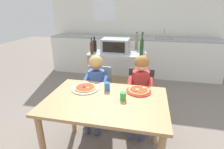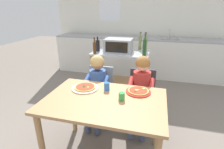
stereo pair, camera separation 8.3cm
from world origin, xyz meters
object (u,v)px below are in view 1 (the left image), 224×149
at_px(kitchen_island_cart, 118,68).
at_px(drinking_cup_green, 123,96).
at_px(bottle_dark_olive_oil, 142,43).
at_px(bottle_squat_spirits, 92,48).
at_px(dining_chair_right, 140,94).
at_px(child_in_blue_striped_shirt, 95,84).
at_px(bottle_brown_beer, 137,42).
at_px(drinking_cup_blue, 107,86).
at_px(bottle_clear_vinegar, 142,47).
at_px(child_in_red_shirt, 140,87).
at_px(bottle_tall_green_wine, 142,45).
at_px(pizza_plate_cream, 85,88).
at_px(toaster_oven, 116,45).
at_px(dining_table, 106,109).
at_px(dining_chair_left, 98,91).
at_px(pizza_plate_red_rimmed, 139,91).
at_px(bottle_slim_sauce, 95,46).

xyz_separation_m(kitchen_island_cart, drinking_cup_green, (0.31, -1.41, 0.20)).
height_order(bottle_dark_olive_oil, drinking_cup_green, bottle_dark_olive_oil).
bearing_deg(bottle_squat_spirits, dining_chair_right, -31.50).
distance_m(dining_chair_right, child_in_blue_striped_shirt, 0.63).
relative_size(bottle_brown_beer, drinking_cup_blue, 3.43).
bearing_deg(bottle_clear_vinegar, bottle_squat_spirits, -177.15).
xyz_separation_m(bottle_brown_beer, dining_chair_right, (0.15, -0.99, -0.53)).
bearing_deg(kitchen_island_cart, drinking_cup_blue, -85.19).
xyz_separation_m(bottle_squat_spirits, child_in_red_shirt, (0.84, -0.64, -0.32)).
bearing_deg(bottle_tall_green_wine, drinking_cup_green, -94.19).
xyz_separation_m(child_in_blue_striped_shirt, pizza_plate_cream, (0.00, -0.36, 0.11)).
bearing_deg(drinking_cup_green, dining_chair_right, 78.06).
bearing_deg(bottle_tall_green_wine, toaster_oven, 170.34).
bearing_deg(pizza_plate_cream, bottle_squat_spirits, 103.90).
bearing_deg(bottle_dark_olive_oil, drinking_cup_blue, -102.32).
height_order(child_in_red_shirt, pizza_plate_cream, child_in_red_shirt).
height_order(bottle_clear_vinegar, child_in_blue_striped_shirt, bottle_clear_vinegar).
bearing_deg(pizza_plate_cream, dining_chair_right, 40.97).
height_order(bottle_squat_spirits, dining_chair_right, bottle_squat_spirits).
bearing_deg(drinking_cup_blue, dining_table, -80.65).
distance_m(dining_chair_left, child_in_red_shirt, 0.62).
relative_size(bottle_clear_vinegar, child_in_blue_striped_shirt, 0.35).
bearing_deg(dining_chair_right, dining_table, -114.08).
bearing_deg(kitchen_island_cart, bottle_squat_spirits, -149.03).
distance_m(kitchen_island_cart, drinking_cup_blue, 1.26).
height_order(bottle_tall_green_wine, drinking_cup_green, bottle_tall_green_wine).
distance_m(bottle_brown_beer, drinking_cup_green, 1.66).
height_order(bottle_brown_beer, child_in_blue_striped_shirt, bottle_brown_beer).
distance_m(kitchen_island_cart, bottle_tall_green_wine, 0.60).
distance_m(toaster_oven, dining_chair_right, 1.02).
relative_size(child_in_blue_striped_shirt, pizza_plate_cream, 3.35).
bearing_deg(pizza_plate_red_rimmed, bottle_clear_vinegar, 92.18).
height_order(toaster_oven, bottle_slim_sauce, bottle_slim_sauce).
bearing_deg(pizza_plate_cream, child_in_blue_striped_shirt, 90.00).
bearing_deg(toaster_oven, drinking_cup_blue, -83.19).
relative_size(bottle_squat_spirits, pizza_plate_red_rimmed, 1.00).
distance_m(bottle_brown_beer, dining_table, 1.73).
bearing_deg(bottle_squat_spirits, dining_table, -66.12).
bearing_deg(bottle_dark_olive_oil, toaster_oven, -162.47).
xyz_separation_m(bottle_squat_spirits, drinking_cup_green, (0.70, -1.17, -0.19)).
bearing_deg(bottle_brown_beer, kitchen_island_cart, -140.34).
height_order(bottle_tall_green_wine, dining_chair_right, bottle_tall_green_wine).
height_order(child_in_red_shirt, pizza_plate_red_rimmed, child_in_red_shirt).
height_order(bottle_slim_sauce, dining_table, bottle_slim_sauce).
bearing_deg(toaster_oven, bottle_tall_green_wine, -9.66).
xyz_separation_m(bottle_dark_olive_oil, dining_table, (-0.26, -1.56, -0.38)).
bearing_deg(pizza_plate_red_rimmed, dining_table, -142.27).
height_order(bottle_clear_vinegar, dining_chair_right, bottle_clear_vinegar).
relative_size(toaster_oven, child_in_red_shirt, 0.45).
height_order(pizza_plate_cream, drinking_cup_green, drinking_cup_green).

